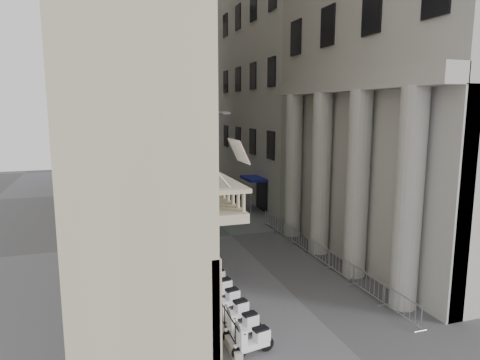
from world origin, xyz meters
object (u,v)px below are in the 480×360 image
object	(u,v)px
scooter_0	(253,355)
pedestrian_a	(201,201)
pedestrian_b	(237,200)
street_lamp	(198,162)
security_tent	(190,180)
info_kiosk	(194,222)

from	to	relation	value
scooter_0	pedestrian_a	distance (m)	23.43
pedestrian_a	pedestrian_b	size ratio (longest dim) A/B	0.87
pedestrian_a	pedestrian_b	xyz separation A→B (m)	(3.15, -0.76, 0.12)
scooter_0	street_lamp	xyz separation A→B (m)	(1.49, 15.96, 5.30)
street_lamp	pedestrian_b	world-z (taller)	street_lamp
security_tent	info_kiosk	bearing A→B (deg)	-99.17
security_tent	pedestrian_a	distance (m)	2.55
pedestrian_b	info_kiosk	bearing A→B (deg)	87.16
security_tent	info_kiosk	xyz separation A→B (m)	(-1.06, -6.57, -1.98)
security_tent	street_lamp	distance (m)	6.94
scooter_0	security_tent	bearing A→B (deg)	-16.45
pedestrian_b	street_lamp	bearing A→B (deg)	88.74
scooter_0	street_lamp	size ratio (longest dim) A/B	0.17
street_lamp	pedestrian_b	size ratio (longest dim) A/B	4.87
scooter_0	security_tent	world-z (taller)	security_tent
scooter_0	info_kiosk	xyz separation A→B (m)	(1.12, 15.88, 0.95)
street_lamp	pedestrian_b	bearing A→B (deg)	51.05
street_lamp	scooter_0	bearing A→B (deg)	-96.37
scooter_0	pedestrian_a	world-z (taller)	pedestrian_a
info_kiosk	street_lamp	bearing A→B (deg)	8.27
info_kiosk	pedestrian_a	xyz separation A→B (m)	(2.23, 7.30, -0.16)
info_kiosk	pedestrian_a	world-z (taller)	info_kiosk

